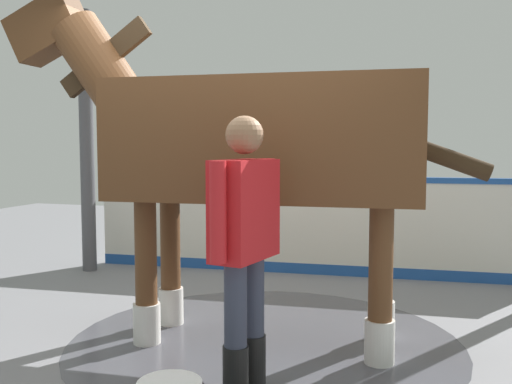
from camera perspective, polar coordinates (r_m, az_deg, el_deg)
ground_plane at (r=4.31m, az=-2.93°, el=-15.15°), size 16.00×16.00×0.02m
wet_patch at (r=4.37m, az=0.89°, el=-14.69°), size 2.90×2.90×0.00m
barrier_wall at (r=6.45m, az=5.35°, el=-3.68°), size 5.03×0.43×1.11m
roof_post_near at (r=6.81m, az=-16.56°, el=4.77°), size 0.16×0.16×2.96m
horse at (r=4.15m, az=-0.88°, el=4.84°), size 3.61×1.00×2.64m
handler at (r=3.28m, az=-1.15°, el=-4.55°), size 0.30×0.65×1.62m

